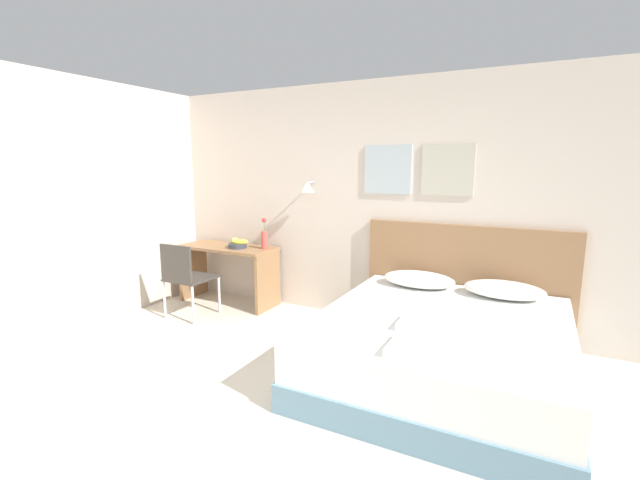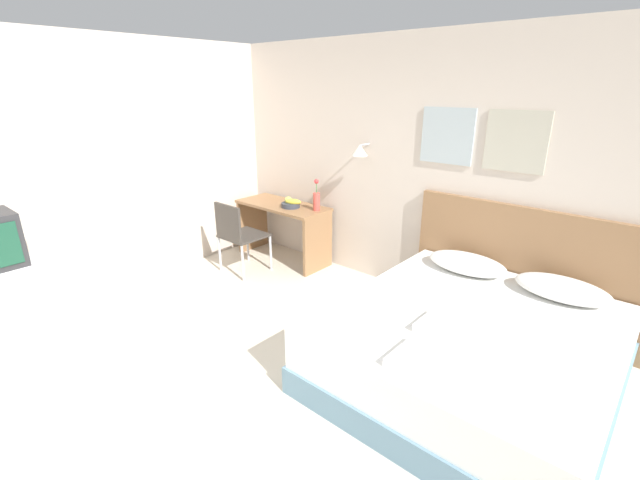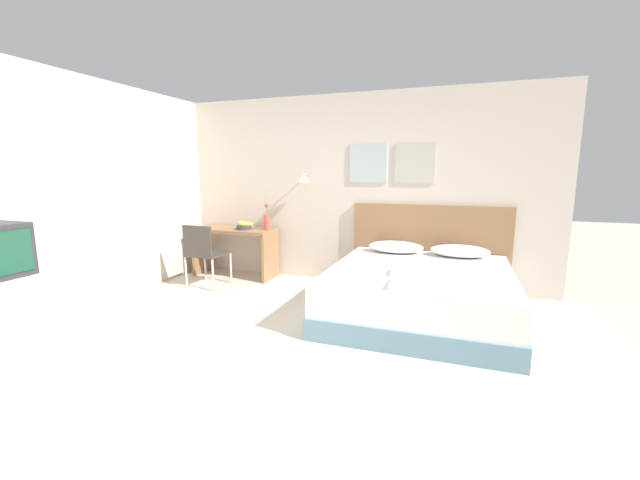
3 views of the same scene
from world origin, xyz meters
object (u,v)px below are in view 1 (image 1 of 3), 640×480
(headboard, at_px, (464,281))
(pillow_left, at_px, (419,279))
(folded_towel_near_foot, at_px, (424,325))
(flower_vase, at_px, (264,238))
(desk_chair, at_px, (184,274))
(folded_towel_mid_bed, at_px, (414,349))
(fruit_bowl, at_px, (238,244))
(bed, at_px, (441,349))
(pillow_right, at_px, (504,290))
(desk, at_px, (228,263))

(headboard, relative_size, pillow_left, 2.88)
(folded_towel_near_foot, distance_m, flower_vase, 2.55)
(desk_chair, bearing_deg, folded_towel_mid_bed, -17.06)
(folded_towel_near_foot, height_order, desk_chair, desk_chair)
(folded_towel_near_foot, distance_m, desk_chair, 2.87)
(flower_vase, bearing_deg, pillow_left, -2.44)
(desk_chair, xyz_separation_m, fruit_bowl, (0.26, 0.64, 0.26))
(bed, bearing_deg, desk_chair, 177.65)
(desk_chair, relative_size, flower_vase, 2.30)
(headboard, relative_size, pillow_right, 2.88)
(headboard, bearing_deg, bed, -90.00)
(folded_towel_mid_bed, distance_m, flower_vase, 2.82)
(bed, distance_m, flower_vase, 2.54)
(pillow_left, bearing_deg, desk, 179.68)
(pillow_left, height_order, desk_chair, desk_chair)
(pillow_left, relative_size, desk_chair, 0.81)
(bed, distance_m, pillow_left, 0.94)
(desk, distance_m, fruit_bowl, 0.33)
(pillow_right, height_order, folded_towel_mid_bed, pillow_right)
(bed, distance_m, desk_chair, 2.92)
(headboard, height_order, desk, headboard)
(bed, xyz_separation_m, headboard, (0.00, 1.08, 0.31))
(flower_vase, bearing_deg, folded_towel_mid_bed, -35.51)
(headboard, bearing_deg, desk, -174.37)
(flower_vase, bearing_deg, headboard, 5.20)
(bed, distance_m, folded_towel_mid_bed, 0.82)
(headboard, bearing_deg, pillow_right, -36.48)
(bed, bearing_deg, folded_towel_mid_bed, -92.38)
(bed, bearing_deg, desk, 164.28)
(desk, bearing_deg, headboard, 5.63)
(bed, height_order, headboard, headboard)
(desk_chair, bearing_deg, fruit_bowl, 67.63)
(pillow_right, height_order, desk, desk)
(bed, xyz_separation_m, flower_vase, (-2.31, 0.86, 0.61))
(folded_towel_near_foot, bearing_deg, bed, 77.10)
(desk, xyz_separation_m, flower_vase, (0.52, 0.07, 0.35))
(desk_chair, bearing_deg, folded_towel_near_foot, -8.67)
(desk, bearing_deg, folded_towel_near_foot, -21.92)
(folded_towel_near_foot, xyz_separation_m, folded_towel_mid_bed, (0.04, -0.45, 0.00))
(pillow_left, height_order, folded_towel_mid_bed, pillow_left)
(headboard, relative_size, desk_chair, 2.33)
(pillow_left, xyz_separation_m, fruit_bowl, (-2.25, -0.02, 0.17))
(bed, xyz_separation_m, desk_chair, (-2.91, 0.12, 0.26))
(folded_towel_mid_bed, bearing_deg, fruit_bowl, 149.71)
(desk, bearing_deg, flower_vase, 7.51)
(folded_towel_mid_bed, bearing_deg, headboard, 89.01)
(folded_towel_mid_bed, distance_m, desk, 3.20)
(folded_towel_near_foot, height_order, fruit_bowl, fruit_bowl)
(pillow_left, xyz_separation_m, desk_chair, (-2.51, -0.66, -0.09))
(bed, distance_m, headboard, 1.12)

